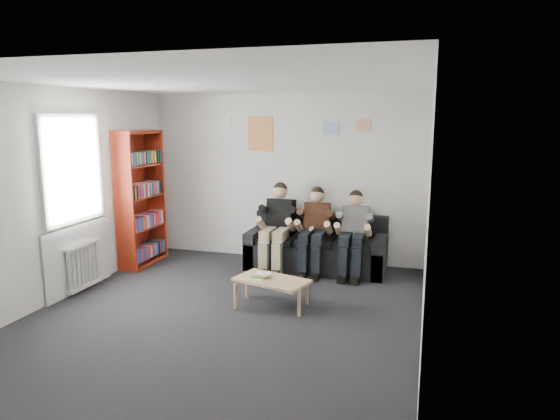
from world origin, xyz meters
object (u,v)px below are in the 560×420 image
(bookshelf, at_px, (141,199))
(person_middle, at_px, (314,231))
(coffee_table, at_px, (272,282))
(person_left, at_px, (277,227))
(sofa, at_px, (317,250))
(person_right, at_px, (353,234))

(bookshelf, xyz_separation_m, person_middle, (2.71, 0.36, -0.42))
(coffee_table, xyz_separation_m, person_left, (-0.40, 1.54, 0.34))
(sofa, height_order, person_right, person_right)
(sofa, xyz_separation_m, bookshelf, (-2.71, -0.56, 0.77))
(coffee_table, distance_m, person_middle, 1.59)
(sofa, distance_m, person_left, 0.72)
(bookshelf, bearing_deg, sofa, 10.09)
(sofa, bearing_deg, person_left, -161.41)
(person_middle, bearing_deg, person_right, -4.66)
(sofa, xyz_separation_m, person_right, (0.59, -0.19, 0.33))
(sofa, distance_m, coffee_table, 1.75)
(sofa, height_order, coffee_table, sofa)
(coffee_table, relative_size, person_left, 0.67)
(bookshelf, distance_m, person_middle, 2.76)
(person_right, bearing_deg, coffee_table, -115.48)
(bookshelf, xyz_separation_m, person_right, (3.29, 0.36, -0.43))
(coffee_table, relative_size, person_right, 0.71)
(coffee_table, distance_m, person_right, 1.76)
(coffee_table, xyz_separation_m, person_middle, (0.19, 1.54, 0.33))
(person_left, distance_m, person_right, 1.18)
(coffee_table, relative_size, person_middle, 0.69)
(bookshelf, height_order, person_right, bookshelf)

